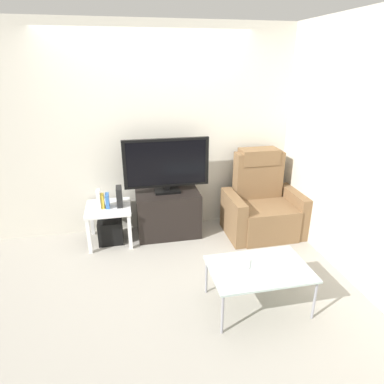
{
  "coord_description": "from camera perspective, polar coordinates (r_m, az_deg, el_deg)",
  "views": [
    {
      "loc": [
        -0.35,
        -3.06,
        2.14
      ],
      "look_at": [
        0.4,
        0.5,
        0.7
      ],
      "focal_mm": 30.89,
      "sensor_mm": 36.0,
      "label": 1
    }
  ],
  "objects": [
    {
      "name": "ground_plane",
      "position": [
        3.75,
        -4.47,
        -13.28
      ],
      "size": [
        6.4,
        6.4,
        0.0
      ],
      "primitive_type": "plane",
      "color": "#9E998E"
    },
    {
      "name": "wall_back",
      "position": [
        4.29,
        -7.05,
        10.14
      ],
      "size": [
        6.4,
        0.06,
        2.6
      ],
      "primitive_type": "cube",
      "color": "beige",
      "rests_on": "ground"
    },
    {
      "name": "wall_side",
      "position": [
        3.88,
        23.84,
        7.26
      ],
      "size": [
        0.06,
        4.48,
        2.6
      ],
      "primitive_type": "cube",
      "color": "beige",
      "rests_on": "ground"
    },
    {
      "name": "tv_stand",
      "position": [
        4.33,
        -4.14,
        -3.69
      ],
      "size": [
        0.8,
        0.48,
        0.59
      ],
      "color": "black",
      "rests_on": "ground"
    },
    {
      "name": "television",
      "position": [
        4.11,
        -4.42,
        4.76
      ],
      "size": [
        1.07,
        0.2,
        0.69
      ],
      "color": "black",
      "rests_on": "tv_stand"
    },
    {
      "name": "recliner_armchair",
      "position": [
        4.46,
        12.0,
        -2.24
      ],
      "size": [
        0.98,
        0.78,
        1.08
      ],
      "rotation": [
        0.0,
        0.0,
        -0.12
      ],
      "color": "brown",
      "rests_on": "ground"
    },
    {
      "name": "side_table",
      "position": [
        4.22,
        -14.19,
        -3.41
      ],
      "size": [
        0.54,
        0.54,
        0.48
      ],
      "color": "white",
      "rests_on": "ground"
    },
    {
      "name": "subwoofer_box",
      "position": [
        4.33,
        -13.88,
        -6.46
      ],
      "size": [
        0.3,
        0.3,
        0.3
      ],
      "primitive_type": "cube",
      "color": "black",
      "rests_on": "ground"
    },
    {
      "name": "book_leftmost",
      "position": [
        4.13,
        -15.81,
        -1.21
      ],
      "size": [
        0.04,
        0.12,
        0.23
      ],
      "primitive_type": "cube",
      "color": "white",
      "rests_on": "side_table"
    },
    {
      "name": "book_middle",
      "position": [
        4.14,
        -15.18,
        -1.5
      ],
      "size": [
        0.04,
        0.1,
        0.18
      ],
      "primitive_type": "cube",
      "color": "gold",
      "rests_on": "side_table"
    },
    {
      "name": "book_rightmost",
      "position": [
        4.14,
        -14.4,
        -1.47
      ],
      "size": [
        0.04,
        0.14,
        0.17
      ],
      "primitive_type": "cube",
      "color": "#3366B2",
      "rests_on": "side_table"
    },
    {
      "name": "game_console",
      "position": [
        4.15,
        -12.43,
        -0.75
      ],
      "size": [
        0.07,
        0.2,
        0.24
      ],
      "primitive_type": "cube",
      "color": "black",
      "rests_on": "side_table"
    },
    {
      "name": "coffee_table",
      "position": [
        3.13,
        11.51,
        -13.08
      ],
      "size": [
        0.9,
        0.6,
        0.41
      ],
      "color": "#B2C6C1",
      "rests_on": "ground"
    },
    {
      "name": "cell_phone",
      "position": [
        3.14,
        9.36,
        -12.12
      ],
      "size": [
        0.13,
        0.17,
        0.01
      ],
      "primitive_type": "cube",
      "rotation": [
        0.0,
        0.0,
        -0.45
      ],
      "color": "#B7B7BC",
      "rests_on": "coffee_table"
    }
  ]
}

